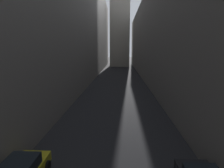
{
  "coord_description": "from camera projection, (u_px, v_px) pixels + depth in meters",
  "views": [
    {
      "loc": [
        0.56,
        8.69,
        6.86
      ],
      "look_at": [
        0.0,
        21.24,
        4.64
      ],
      "focal_mm": 31.98,
      "sensor_mm": 36.0,
      "label": 1
    }
  ],
  "objects": [
    {
      "name": "building_block_right",
      "position": [
        180.0,
        36.0,
        39.7
      ],
      "size": [
        13.51,
        108.0,
        18.65
      ],
      "primitive_type": "cube",
      "color": "slate",
      "rests_on": "ground"
    },
    {
      "name": "building_block_left",
      "position": [
        62.0,
        21.0,
        40.21
      ],
      "size": [
        11.88,
        108.0,
        24.88
      ],
      "primitive_type": "cube",
      "color": "slate",
      "rests_on": "ground"
    },
    {
      "name": "ground_plane",
      "position": [
        118.0,
        84.0,
        39.89
      ],
      "size": [
        264.0,
        264.0,
        0.0
      ],
      "primitive_type": "plane",
      "color": "black"
    }
  ]
}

